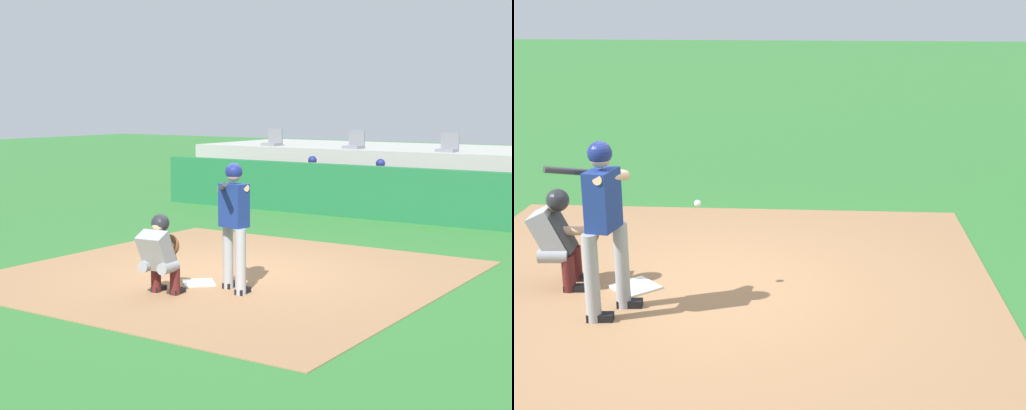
% 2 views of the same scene
% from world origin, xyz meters
% --- Properties ---
extents(ground_plane, '(80.00, 80.00, 0.00)m').
position_xyz_m(ground_plane, '(0.00, 0.00, 0.00)').
color(ground_plane, '#2D6B2D').
extents(dirt_infield, '(6.40, 6.40, 0.01)m').
position_xyz_m(dirt_infield, '(0.00, 0.00, 0.01)').
color(dirt_infield, '#936B47').
rests_on(dirt_infield, ground).
extents(home_plate, '(0.62, 0.62, 0.02)m').
position_xyz_m(home_plate, '(0.00, -0.80, 0.02)').
color(home_plate, white).
rests_on(home_plate, dirt_infield).
extents(batter_at_plate, '(0.64, 0.81, 1.80)m').
position_xyz_m(batter_at_plate, '(0.69, -0.89, 1.04)').
color(batter_at_plate, '#99999E').
rests_on(batter_at_plate, ground).
extents(catcher_crouched, '(0.51, 1.91, 1.13)m').
position_xyz_m(catcher_crouched, '(-0.02, -1.60, 0.61)').
color(catcher_crouched, gray).
rests_on(catcher_crouched, ground).
extents(dugout_wall, '(13.00, 0.30, 1.20)m').
position_xyz_m(dugout_wall, '(0.00, 6.50, 0.60)').
color(dugout_wall, '#1E6638').
rests_on(dugout_wall, ground).
extents(dugout_bench, '(11.80, 0.44, 0.45)m').
position_xyz_m(dugout_bench, '(0.00, 7.50, 0.23)').
color(dugout_bench, olive).
rests_on(dugout_bench, ground).
extents(dugout_player_0, '(0.49, 0.70, 1.30)m').
position_xyz_m(dugout_player_0, '(-2.82, 7.34, 0.67)').
color(dugout_player_0, '#939399').
rests_on(dugout_player_0, ground).
extents(dugout_player_1, '(0.49, 0.70, 1.30)m').
position_xyz_m(dugout_player_1, '(-0.96, 7.34, 0.67)').
color(dugout_player_1, '#939399').
rests_on(dugout_player_1, ground).
extents(stands_platform, '(15.00, 4.40, 1.40)m').
position_xyz_m(stands_platform, '(0.00, 10.90, 0.70)').
color(stands_platform, '#9E9E99').
rests_on(stands_platform, ground).
extents(stadium_seat_0, '(0.46, 0.46, 0.48)m').
position_xyz_m(stadium_seat_0, '(-5.20, 9.38, 1.53)').
color(stadium_seat_0, slate).
rests_on(stadium_seat_0, stands_platform).
extents(stadium_seat_1, '(0.46, 0.46, 0.48)m').
position_xyz_m(stadium_seat_1, '(-2.60, 9.38, 1.53)').
color(stadium_seat_1, slate).
rests_on(stadium_seat_1, stands_platform).
extents(stadium_seat_2, '(0.46, 0.46, 0.48)m').
position_xyz_m(stadium_seat_2, '(0.00, 9.38, 1.53)').
color(stadium_seat_2, slate).
rests_on(stadium_seat_2, stands_platform).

